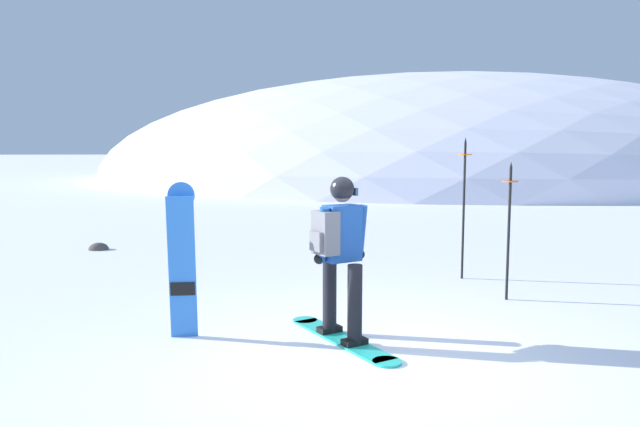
% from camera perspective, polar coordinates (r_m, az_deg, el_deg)
% --- Properties ---
extents(ground_plane, '(300.00, 300.00, 0.00)m').
position_cam_1_polar(ground_plane, '(5.94, 3.84, -13.44)').
color(ground_plane, white).
extents(ridge_peak_main, '(43.88, 39.49, 13.07)m').
position_cam_1_polar(ridge_peak_main, '(41.00, 11.49, 3.47)').
color(ridge_peak_main, white).
rests_on(ridge_peak_main, ground).
extents(snowboarder_main, '(0.95, 1.69, 1.71)m').
position_cam_1_polar(snowboarder_main, '(6.14, 1.87, -3.89)').
color(snowboarder_main, '#23B7A3').
rests_on(snowboarder_main, ground).
extents(spare_snowboard, '(0.28, 0.17, 1.66)m').
position_cam_1_polar(spare_snowboard, '(6.40, -13.04, -4.35)').
color(spare_snowboard, blue).
rests_on(spare_snowboard, ground).
extents(piste_marker_near, '(0.20, 0.20, 1.83)m').
position_cam_1_polar(piste_marker_near, '(8.17, 17.61, -0.71)').
color(piste_marker_near, black).
rests_on(piste_marker_near, ground).
extents(piste_marker_far, '(0.20, 0.20, 2.16)m').
position_cam_1_polar(piste_marker_far, '(9.30, 13.59, 1.34)').
color(piste_marker_far, black).
rests_on(piste_marker_far, ground).
extents(rock_dark, '(0.39, 0.33, 0.27)m').
position_cam_1_polar(rock_dark, '(12.53, -20.39, -3.25)').
color(rock_dark, '#4C4742').
rests_on(rock_dark, ground).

